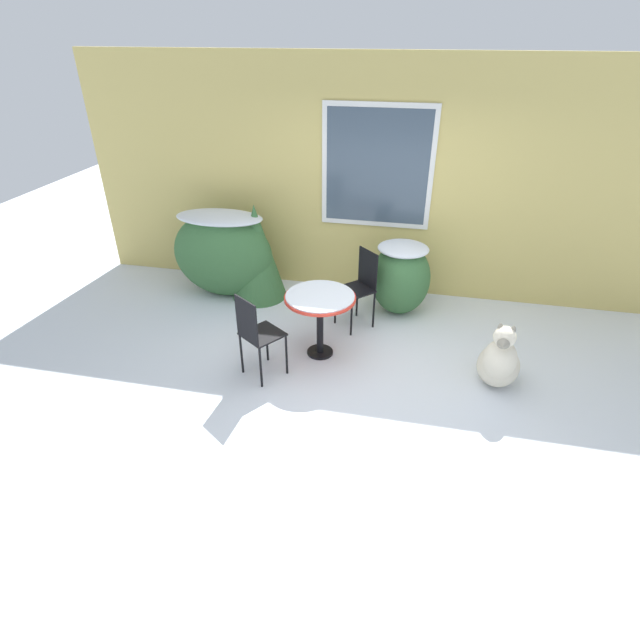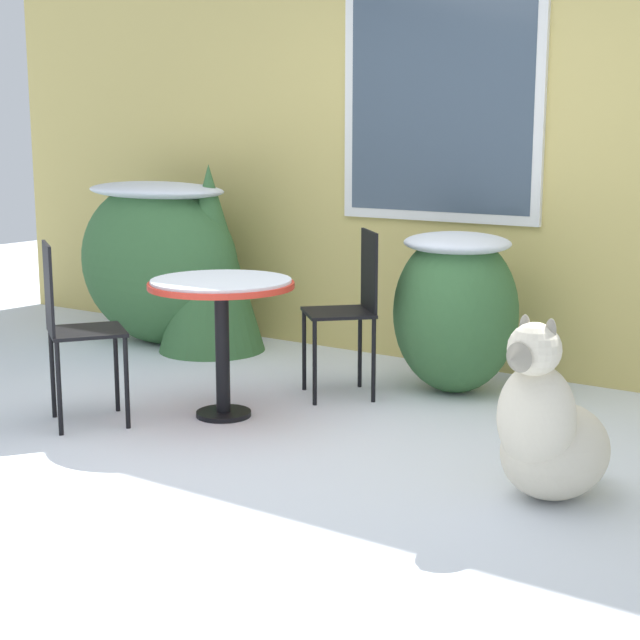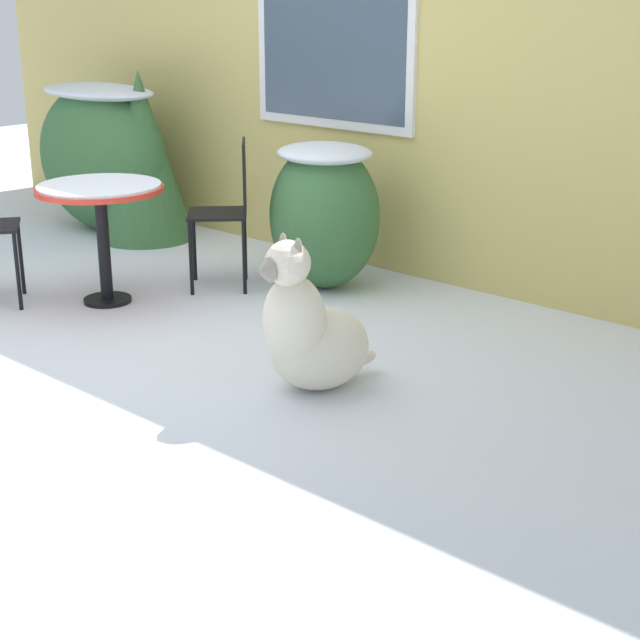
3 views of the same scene
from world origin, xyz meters
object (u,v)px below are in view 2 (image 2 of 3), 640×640
object	(u,v)px
patio_table	(221,301)
patio_chair_far_side	(72,324)
dog	(548,433)
patio_chair_near_table	(350,304)

from	to	relation	value
patio_table	patio_chair_far_side	distance (m)	0.75
patio_table	dog	distance (m)	1.88
patio_table	dog	bearing A→B (deg)	-5.61
patio_chair_far_side	patio_table	bearing A→B (deg)	-99.52
patio_chair_near_table	patio_chair_far_side	xyz separation A→B (m)	(-0.85, -1.25, 0.00)
patio_table	patio_chair_far_side	size ratio (longest dim) A/B	0.81
patio_table	patio_chair_far_side	world-z (taller)	patio_chair_far_side
patio_table	patio_chair_near_table	bearing A→B (deg)	65.94
dog	patio_table	bearing A→B (deg)	-174.57
patio_table	dog	xyz separation A→B (m)	(1.84, -0.18, -0.33)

